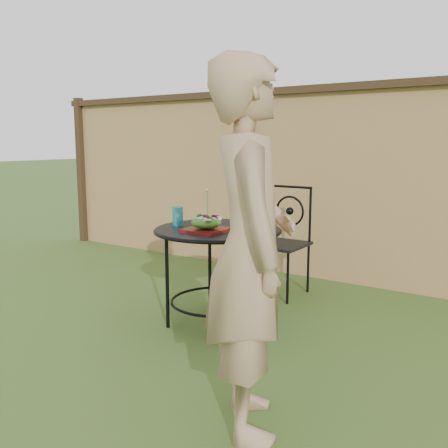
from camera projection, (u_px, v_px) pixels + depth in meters
name	position (u px, v px, depth m)	size (l,w,h in m)	color
ground	(242.00, 374.00, 2.91)	(60.00, 60.00, 0.00)	#234516
fence	(371.00, 185.00, 4.54)	(8.00, 0.12, 1.90)	tan
patio_table	(218.00, 247.00, 3.61)	(0.92, 0.92, 0.72)	black
patio_chair	(281.00, 237.00, 4.41)	(0.46, 0.46, 0.95)	black
diner	(250.00, 249.00, 2.27)	(0.63, 0.41, 1.72)	tan
salad_plate	(206.00, 230.00, 3.45)	(0.27, 0.27, 0.02)	#4A0F0A
salad	(206.00, 223.00, 3.44)	(0.21, 0.21, 0.08)	#235614
fork	(207.00, 204.00, 3.41)	(0.01, 0.01, 0.18)	silver
drinking_glass	(178.00, 216.00, 3.70)	(0.08, 0.08, 0.14)	#0C838C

